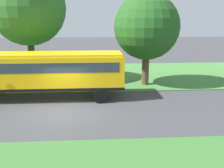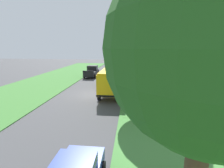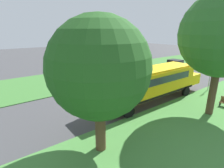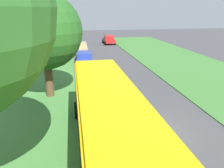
{
  "view_description": "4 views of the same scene",
  "coord_description": "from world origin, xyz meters",
  "views": [
    {
      "loc": [
        14.93,
        1.89,
        5.48
      ],
      "look_at": [
        -1.63,
        2.99,
        1.24
      ],
      "focal_mm": 42.0,
      "sensor_mm": 36.0,
      "label": 1
    },
    {
      "loc": [
        -4.89,
        20.47,
        5.78
      ],
      "look_at": [
        -2.6,
        -0.56,
        1.24
      ],
      "focal_mm": 28.0,
      "sensor_mm": 36.0,
      "label": 2
    },
    {
      "loc": [
        -12.99,
        10.54,
        6.54
      ],
      "look_at": [
        -0.03,
        0.86,
        1.51
      ],
      "focal_mm": 28.0,
      "sensor_mm": 36.0,
      "label": 3
    },
    {
      "loc": [
        -4.05,
        -9.7,
        6.18
      ],
      "look_at": [
        -1.68,
        3.34,
        1.64
      ],
      "focal_mm": 35.0,
      "sensor_mm": 36.0,
      "label": 4
    }
  ],
  "objects": [
    {
      "name": "ground_plane",
      "position": [
        0.0,
        0.0,
        0.0
      ],
      "size": [
        120.0,
        120.0,
        0.0
      ],
      "primitive_type": "plane",
      "color": "#424244"
    },
    {
      "name": "grass_far_side",
      "position": [
        9.0,
        0.0,
        0.04
      ],
      "size": [
        10.0,
        80.0,
        0.07
      ],
      "primitive_type": "cube",
      "color": "#3D7533",
      "rests_on": "ground"
    },
    {
      "name": "school_bus",
      "position": [
        -2.74,
        -1.74,
        1.92
      ],
      "size": [
        2.85,
        12.42,
        3.16
      ],
      "color": "yellow",
      "rests_on": "ground"
    },
    {
      "name": "pickup_truck",
      "position": [
        2.7,
        -12.85,
        1.07
      ],
      "size": [
        2.28,
        5.4,
        2.1
      ],
      "color": "black",
      "rests_on": "ground"
    },
    {
      "name": "oak_tree_roadside_mid",
      "position": [
        -5.89,
        6.07,
        4.7
      ],
      "size": [
        5.17,
        5.17,
        7.34
      ],
      "color": "brown",
      "rests_on": "ground"
    },
    {
      "name": "stop_sign",
      "position": [
        -4.6,
        -9.15,
        1.74
      ],
      "size": [
        0.08,
        0.68,
        2.74
      ],
      "color": "gray",
      "rests_on": "ground"
    }
  ]
}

